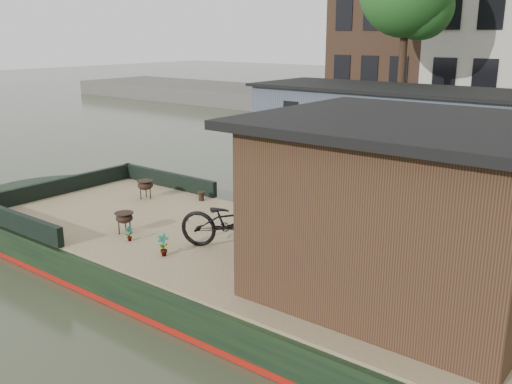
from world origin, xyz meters
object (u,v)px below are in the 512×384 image
Objects in this scene: potted_plant_a at (163,245)px; dinghy at (331,150)px; brazier_front at (125,223)px; brazier_rear at (145,189)px; bicycle at (233,222)px; cabin at (405,208)px.

potted_plant_a reaches higher than dinghy.
brazier_front is 2.24m from brazier_rear.
bicycle is 4.87× the size of potted_plant_a.
cabin reaches higher than dinghy.
potted_plant_a is 0.92× the size of brazier_rear.
potted_plant_a is at bearing -36.56° from brazier_rear.
potted_plant_a is 0.96× the size of brazier_front.
brazier_rear is 0.14× the size of dinghy.
potted_plant_a is at bearing -162.65° from cabin.
brazier_front reaches higher than potted_plant_a.
brazier_front is 0.13× the size of dinghy.
bicycle is 1.19m from potted_plant_a.
potted_plant_a is 3.45m from brazier_rear.
brazier_front is 0.95× the size of brazier_rear.
bicycle is 0.62× the size of dinghy.
brazier_rear is (-1.42, 1.73, 0.01)m from brazier_front.
brazier_front is (-1.35, 0.33, 0.01)m from potted_plant_a.
brazier_front is (-4.92, -0.79, -1.03)m from cabin.
potted_plant_a is at bearing -153.71° from dinghy.
cabin is at bearing -8.46° from brazier_rear.
bicycle is at bearing 16.34° from brazier_front.
brazier_rear is (-3.46, 1.13, -0.27)m from bicycle.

